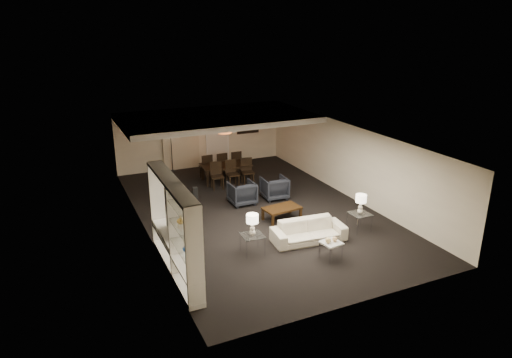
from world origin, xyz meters
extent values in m
plane|color=black|center=(0.00, 0.00, 0.00)|extent=(11.00, 11.00, 0.00)
cube|color=silver|center=(0.00, 0.00, 2.50)|extent=(7.00, 11.00, 0.02)
cube|color=beige|center=(0.00, 5.50, 1.25)|extent=(7.00, 0.02, 2.50)
cube|color=beige|center=(0.00, -5.50, 1.25)|extent=(7.00, 0.02, 2.50)
cube|color=beige|center=(-3.50, 0.00, 1.25)|extent=(0.02, 11.00, 2.50)
cube|color=beige|center=(3.50, 0.00, 1.25)|extent=(0.02, 11.00, 2.50)
cube|color=silver|center=(0.00, 3.50, 2.40)|extent=(7.00, 4.00, 0.20)
cube|color=beige|center=(-0.90, 5.42, 1.20)|extent=(1.50, 0.12, 2.40)
cube|color=silver|center=(0.70, 5.47, 1.05)|extent=(0.90, 0.05, 2.10)
cube|color=#142D38|center=(2.10, 5.46, 1.55)|extent=(0.95, 0.04, 0.65)
cylinder|color=#D8591E|center=(0.30, 3.50, 1.92)|extent=(0.52, 0.52, 0.24)
imported|color=beige|center=(0.46, -2.50, 0.30)|extent=(2.10, 0.99, 0.60)
imported|color=black|center=(-0.14, 0.80, 0.38)|extent=(0.81, 0.84, 0.76)
imported|color=black|center=(1.06, 0.80, 0.38)|extent=(0.86, 0.88, 0.76)
sphere|color=#EECB7E|center=(0.36, -3.60, 0.54)|extent=(0.15, 0.15, 0.15)
sphere|color=#EAB97C|center=(0.56, -3.60, 0.53)|extent=(0.13, 0.13, 0.13)
imported|color=black|center=(-3.28, -2.00, 1.05)|extent=(1.03, 0.13, 0.59)
imported|color=#295CB4|center=(-3.31, -3.67, 1.15)|extent=(0.18, 0.18, 0.19)
imported|color=gold|center=(-3.31, -3.28, 1.65)|extent=(0.17, 0.17, 0.18)
cube|color=black|center=(-2.06, -0.28, 0.61)|extent=(0.15, 0.15, 1.23)
imported|color=black|center=(0.21, 3.18, 0.33)|extent=(1.94, 1.18, 0.65)
camera|label=1|loc=(-5.59, -12.26, 5.73)|focal=32.00mm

